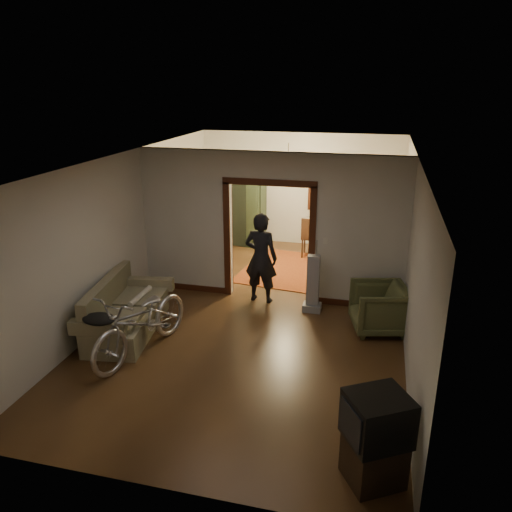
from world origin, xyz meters
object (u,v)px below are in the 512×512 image
(armchair, at_px, (379,308))
(desk, at_px, (347,240))
(person, at_px, (261,258))
(sofa, at_px, (127,307))
(locker, at_px, (247,212))
(bicycle, at_px, (142,322))

(armchair, height_order, desk, armchair)
(person, bearing_deg, sofa, 49.05)
(sofa, distance_m, locker, 5.09)
(sofa, xyz_separation_m, bicycle, (0.57, -0.59, 0.10))
(bicycle, relative_size, person, 1.20)
(bicycle, bearing_deg, locker, 102.44)
(person, bearing_deg, desk, -108.67)
(person, height_order, locker, person)
(desk, bearing_deg, bicycle, -107.94)
(sofa, bearing_deg, person, 35.03)
(armchair, distance_m, desk, 3.84)
(locker, relative_size, desk, 1.63)
(person, bearing_deg, locker, -65.16)
(bicycle, height_order, desk, bicycle)
(person, distance_m, desk, 3.39)
(locker, bearing_deg, armchair, -37.26)
(armchair, height_order, person, person)
(armchair, relative_size, desk, 0.85)
(desk, bearing_deg, person, -105.96)
(desk, bearing_deg, armchair, -69.46)
(locker, bearing_deg, desk, 8.04)
(bicycle, xyz_separation_m, armchair, (3.48, 1.66, -0.14))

